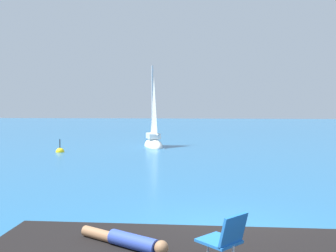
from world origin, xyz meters
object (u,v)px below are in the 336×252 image
(sailboat_near, at_px, (153,142))
(marker_buoy, at_px, (60,152))
(person_sunbather, at_px, (127,240))
(beach_chair, at_px, (225,237))

(sailboat_near, relative_size, marker_buoy, 5.87)
(person_sunbather, bearing_deg, marker_buoy, -36.44)
(person_sunbather, distance_m, beach_chair, 1.68)
(sailboat_near, distance_m, beach_chair, 22.62)
(sailboat_near, relative_size, beach_chair, 8.31)
(person_sunbather, bearing_deg, sailboat_near, -54.50)
(person_sunbather, bearing_deg, beach_chair, -172.86)
(beach_chair, bearing_deg, sailboat_near, -36.80)
(beach_chair, height_order, marker_buoy, beach_chair)
(sailboat_near, xyz_separation_m, marker_buoy, (-5.68, -3.82, -0.35))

